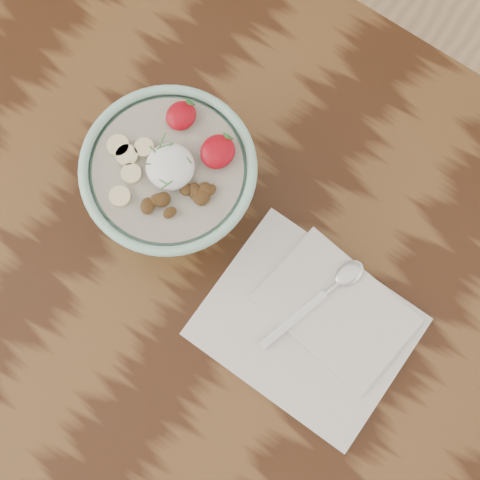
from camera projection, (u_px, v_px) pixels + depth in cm
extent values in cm
cube|color=#351B0D|center=(217.00, 303.00, 85.04)|extent=(160.00, 90.00, 4.00)
cylinder|color=#9CD2BA|center=(176.00, 194.00, 85.32)|extent=(8.92, 8.92, 1.27)
torus|color=#9CD2BA|center=(168.00, 168.00, 75.14)|extent=(20.27, 20.27, 1.17)
cylinder|color=#B5AC96|center=(168.00, 170.00, 75.77)|extent=(17.19, 17.19, 1.06)
ellipsoid|color=white|center=(170.00, 167.00, 74.19)|extent=(5.52, 5.52, 3.03)
ellipsoid|color=#A20713|center=(181.00, 116.00, 75.60)|extent=(3.34, 3.67, 1.84)
cone|color=#286623|center=(189.00, 104.00, 75.57)|extent=(1.40, 1.03, 1.52)
ellipsoid|color=#A20713|center=(218.00, 152.00, 74.57)|extent=(3.82, 4.20, 2.10)
cone|color=#286623|center=(226.00, 139.00, 74.57)|extent=(1.40, 1.03, 1.52)
cylinder|color=beige|center=(120.00, 197.00, 74.15)|extent=(2.39, 2.39, 0.70)
cylinder|color=beige|center=(131.00, 174.00, 74.71)|extent=(2.32, 2.32, 0.70)
cylinder|color=beige|center=(118.00, 146.00, 75.39)|extent=(2.54, 2.54, 0.70)
cylinder|color=beige|center=(127.00, 156.00, 75.15)|extent=(2.50, 2.50, 0.70)
cylinder|color=beige|center=(144.00, 148.00, 75.35)|extent=(2.22, 2.22, 0.70)
ellipsoid|color=brown|center=(195.00, 194.00, 74.16)|extent=(1.61, 1.60, 0.66)
ellipsoid|color=brown|center=(195.00, 190.00, 74.10)|extent=(2.08, 2.07, 1.06)
ellipsoid|color=brown|center=(162.00, 199.00, 73.81)|extent=(2.24, 2.37, 1.33)
ellipsoid|color=brown|center=(148.00, 206.00, 73.63)|extent=(2.33, 2.47, 1.08)
ellipsoid|color=brown|center=(205.00, 189.00, 74.19)|extent=(2.05, 2.06, 1.17)
ellipsoid|color=brown|center=(210.00, 190.00, 74.19)|extent=(1.31, 1.61, 0.85)
ellipsoid|color=brown|center=(202.00, 197.00, 73.87)|extent=(2.21, 2.33, 1.05)
ellipsoid|color=brown|center=(186.00, 189.00, 74.23)|extent=(2.05, 2.05, 0.94)
ellipsoid|color=brown|center=(159.00, 200.00, 73.72)|extent=(2.61, 2.49, 1.13)
ellipsoid|color=brown|center=(170.00, 213.00, 73.59)|extent=(1.66, 1.94, 0.98)
cylinder|color=#407E35|center=(170.00, 168.00, 73.18)|extent=(1.70, 0.80, 0.24)
cylinder|color=#407E35|center=(162.00, 140.00, 73.85)|extent=(0.68, 1.87, 0.25)
cylinder|color=#407E35|center=(169.00, 164.00, 73.27)|extent=(0.25, 1.79, 0.24)
cylinder|color=#407E35|center=(170.00, 146.00, 73.71)|extent=(0.45, 1.13, 0.22)
cylinder|color=#407E35|center=(168.00, 152.00, 73.57)|extent=(0.58, 1.54, 0.23)
cylinder|color=#407E35|center=(168.00, 184.00, 72.79)|extent=(0.78, 1.83, 0.25)
cylinder|color=#407E35|center=(186.00, 157.00, 73.43)|extent=(1.82, 0.66, 0.24)
cylinder|color=#407E35|center=(154.00, 151.00, 73.59)|extent=(1.35, 0.51, 0.23)
cylinder|color=#407E35|center=(166.00, 171.00, 73.10)|extent=(1.60, 0.67, 0.24)
cylinder|color=#407E35|center=(163.00, 182.00, 72.84)|extent=(1.08, 0.19, 0.22)
cylinder|color=#407E35|center=(163.00, 171.00, 73.09)|extent=(0.81, 1.34, 0.23)
cylinder|color=#407E35|center=(151.00, 164.00, 73.26)|extent=(1.24, 0.81, 0.23)
cylinder|color=#407E35|center=(165.00, 146.00, 73.71)|extent=(1.15, 1.65, 0.24)
cube|color=silver|center=(306.00, 327.00, 81.95)|extent=(24.54, 19.96, 0.93)
cube|color=silver|center=(336.00, 310.00, 81.64)|extent=(19.03, 14.16, 0.56)
cube|color=silver|center=(293.00, 320.00, 80.95)|extent=(3.76, 10.08, 0.31)
cylinder|color=silver|center=(334.00, 286.00, 81.65)|extent=(1.33, 2.73, 0.62)
ellipsoid|color=silver|center=(349.00, 273.00, 81.88)|extent=(3.74, 4.67, 0.85)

